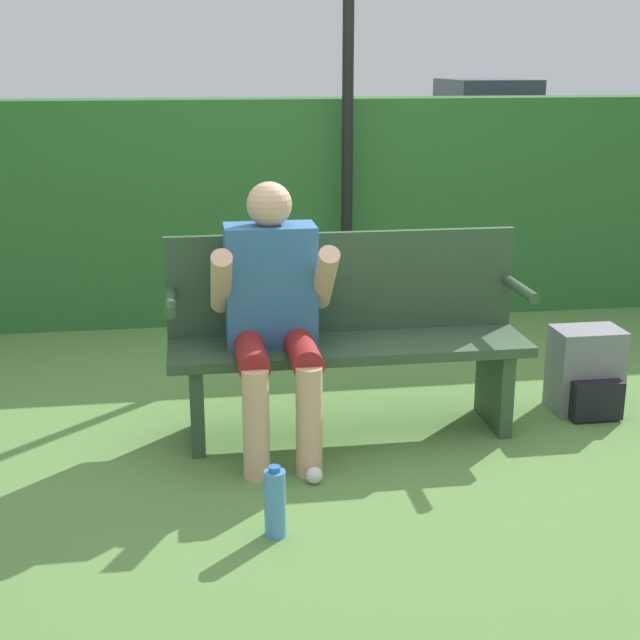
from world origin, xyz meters
name	(u,v)px	position (x,y,z in m)	size (l,w,h in m)	color
ground_plane	(349,432)	(0.00, 0.00, 0.00)	(40.00, 40.00, 0.00)	#5B8942
hedge_back	(295,210)	(0.00, 2.00, 0.71)	(12.00, 0.35, 1.43)	#2D662D
park_bench	(347,333)	(0.00, 0.07, 0.46)	(1.63, 0.41, 0.91)	#334C33
person_seated	(273,306)	(-0.35, -0.06, 0.64)	(0.53, 0.61, 1.16)	#336699
backpack	(586,373)	(1.19, 0.09, 0.20)	(0.33, 0.30, 0.41)	slate
water_bottle	(275,503)	(-0.43, -0.88, 0.13)	(0.08, 0.08, 0.27)	#4C8CCC
signpost	(348,84)	(0.29, 1.69, 1.52)	(0.48, 0.09, 2.62)	black
parked_car	(486,116)	(4.90, 12.62, 0.62)	(1.89, 3.89, 1.29)	black
litter_crumple	(314,475)	(-0.23, -0.49, 0.03)	(0.07, 0.07, 0.07)	silver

